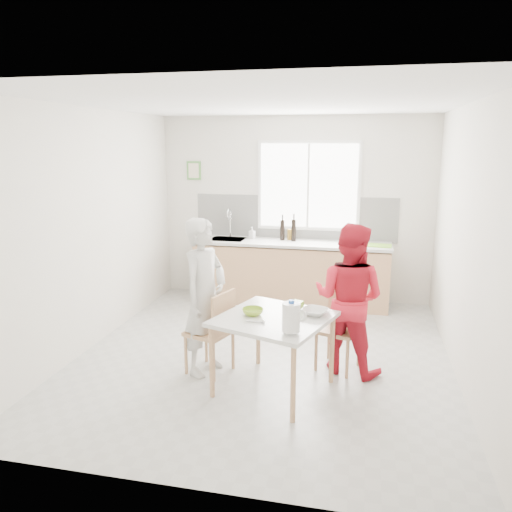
{
  "coord_description": "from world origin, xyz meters",
  "views": [
    {
      "loc": [
        1.02,
        -5.06,
        2.31
      ],
      "look_at": [
        -0.13,
        0.2,
        1.09
      ],
      "focal_mm": 35.0,
      "sensor_mm": 36.0,
      "label": 1
    }
  ],
  "objects_px": {
    "wine_bottle_a": "(294,230)",
    "wine_bottle_b": "(282,230)",
    "person_red": "(349,299)",
    "dining_table": "(274,325)",
    "bowl_green": "(253,312)",
    "milk_jug": "(292,317)",
    "chair_far": "(341,323)",
    "chair_left": "(214,329)",
    "person_white": "(205,297)",
    "bowl_white": "(315,312)"
  },
  "relations": [
    {
      "from": "chair_left",
      "to": "bowl_green",
      "type": "xyz_separation_m",
      "value": [
        0.44,
        -0.2,
        0.28
      ]
    },
    {
      "from": "milk_jug",
      "to": "person_white",
      "type": "bearing_deg",
      "value": 166.03
    },
    {
      "from": "chair_left",
      "to": "wine_bottle_a",
      "type": "distance_m",
      "value": 2.63
    },
    {
      "from": "bowl_green",
      "to": "wine_bottle_a",
      "type": "bearing_deg",
      "value": 90.2
    },
    {
      "from": "person_white",
      "to": "milk_jug",
      "type": "relative_size",
      "value": 5.86
    },
    {
      "from": "chair_left",
      "to": "bowl_green",
      "type": "distance_m",
      "value": 0.56
    },
    {
      "from": "dining_table",
      "to": "person_white",
      "type": "xyz_separation_m",
      "value": [
        -0.76,
        0.25,
        0.14
      ]
    },
    {
      "from": "wine_bottle_a",
      "to": "bowl_white",
      "type": "bearing_deg",
      "value": -77.42
    },
    {
      "from": "chair_left",
      "to": "bowl_white",
      "type": "distance_m",
      "value": 1.05
    },
    {
      "from": "chair_far",
      "to": "chair_left",
      "type": "bearing_deg",
      "value": -141.75
    },
    {
      "from": "bowl_green",
      "to": "milk_jug",
      "type": "xyz_separation_m",
      "value": [
        0.42,
        -0.38,
        0.12
      ]
    },
    {
      "from": "bowl_green",
      "to": "wine_bottle_b",
      "type": "height_order",
      "value": "wine_bottle_b"
    },
    {
      "from": "person_red",
      "to": "milk_jug",
      "type": "distance_m",
      "value": 1.05
    },
    {
      "from": "dining_table",
      "to": "milk_jug",
      "type": "distance_m",
      "value": 0.48
    },
    {
      "from": "bowl_white",
      "to": "wine_bottle_a",
      "type": "xyz_separation_m",
      "value": [
        -0.58,
        2.59,
        0.32
      ]
    },
    {
      "from": "bowl_white",
      "to": "wine_bottle_a",
      "type": "height_order",
      "value": "wine_bottle_a"
    },
    {
      "from": "milk_jug",
      "to": "bowl_green",
      "type": "bearing_deg",
      "value": 156.42
    },
    {
      "from": "person_white",
      "to": "wine_bottle_a",
      "type": "distance_m",
      "value": 2.56
    },
    {
      "from": "chair_far",
      "to": "wine_bottle_a",
      "type": "height_order",
      "value": "wine_bottle_a"
    },
    {
      "from": "chair_far",
      "to": "bowl_green",
      "type": "height_order",
      "value": "chair_far"
    },
    {
      "from": "chair_far",
      "to": "dining_table",
      "type": "bearing_deg",
      "value": -113.24
    },
    {
      "from": "dining_table",
      "to": "bowl_green",
      "type": "relative_size",
      "value": 6.08
    },
    {
      "from": "chair_far",
      "to": "bowl_white",
      "type": "relative_size",
      "value": 3.58
    },
    {
      "from": "dining_table",
      "to": "chair_left",
      "type": "height_order",
      "value": "chair_left"
    },
    {
      "from": "bowl_green",
      "to": "bowl_white",
      "type": "height_order",
      "value": "bowl_green"
    },
    {
      "from": "bowl_white",
      "to": "bowl_green",
      "type": "bearing_deg",
      "value": -167.57
    },
    {
      "from": "chair_far",
      "to": "person_white",
      "type": "bearing_deg",
      "value": -144.59
    },
    {
      "from": "person_red",
      "to": "chair_left",
      "type": "bearing_deg",
      "value": 34.01
    },
    {
      "from": "chair_far",
      "to": "bowl_green",
      "type": "relative_size",
      "value": 4.35
    },
    {
      "from": "wine_bottle_a",
      "to": "person_red",
      "type": "bearing_deg",
      "value": -67.84
    },
    {
      "from": "wine_bottle_a",
      "to": "wine_bottle_b",
      "type": "xyz_separation_m",
      "value": [
        -0.17,
        0.04,
        -0.01
      ]
    },
    {
      "from": "dining_table",
      "to": "chair_far",
      "type": "distance_m",
      "value": 0.91
    },
    {
      "from": "wine_bottle_a",
      "to": "wine_bottle_b",
      "type": "relative_size",
      "value": 1.07
    },
    {
      "from": "milk_jug",
      "to": "wine_bottle_a",
      "type": "xyz_separation_m",
      "value": [
        -0.43,
        3.1,
        0.2
      ]
    },
    {
      "from": "dining_table",
      "to": "chair_left",
      "type": "bearing_deg",
      "value": 161.47
    },
    {
      "from": "dining_table",
      "to": "chair_left",
      "type": "xyz_separation_m",
      "value": [
        -0.65,
        0.22,
        -0.18
      ]
    },
    {
      "from": "dining_table",
      "to": "wine_bottle_b",
      "type": "height_order",
      "value": "wine_bottle_b"
    },
    {
      "from": "chair_left",
      "to": "chair_far",
      "type": "distance_m",
      "value": 1.32
    },
    {
      "from": "person_red",
      "to": "chair_far",
      "type": "bearing_deg",
      "value": -29.91
    },
    {
      "from": "chair_far",
      "to": "bowl_white",
      "type": "xyz_separation_m",
      "value": [
        -0.23,
        -0.52,
        0.29
      ]
    },
    {
      "from": "chair_far",
      "to": "milk_jug",
      "type": "height_order",
      "value": "milk_jug"
    },
    {
      "from": "person_red",
      "to": "bowl_white",
      "type": "height_order",
      "value": "person_red"
    },
    {
      "from": "dining_table",
      "to": "bowl_green",
      "type": "xyz_separation_m",
      "value": [
        -0.21,
        0.02,
        0.11
      ]
    },
    {
      "from": "bowl_green",
      "to": "bowl_white",
      "type": "relative_size",
      "value": 0.83
    },
    {
      "from": "person_white",
      "to": "bowl_green",
      "type": "height_order",
      "value": "person_white"
    },
    {
      "from": "person_white",
      "to": "wine_bottle_b",
      "type": "relative_size",
      "value": 5.33
    },
    {
      "from": "milk_jug",
      "to": "wine_bottle_b",
      "type": "height_order",
      "value": "wine_bottle_b"
    },
    {
      "from": "person_white",
      "to": "bowl_white",
      "type": "height_order",
      "value": "person_white"
    },
    {
      "from": "wine_bottle_b",
      "to": "person_red",
      "type": "bearing_deg",
      "value": -64.41
    },
    {
      "from": "bowl_white",
      "to": "milk_jug",
      "type": "bearing_deg",
      "value": -105.94
    }
  ]
}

